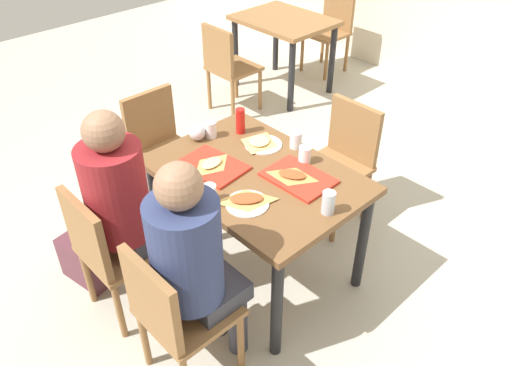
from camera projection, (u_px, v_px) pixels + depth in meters
name	position (u px, v px, depth m)	size (l,w,h in m)	color
ground_plane	(256.00, 268.00, 3.20)	(10.00, 10.00, 0.02)	#B2AD9E
main_table	(256.00, 186.00, 2.82)	(1.15, 0.81, 0.73)	brown
chair_near_left	(108.00, 248.00, 2.64)	(0.40, 0.40, 0.83)	olive
chair_near_right	(173.00, 312.00, 2.30)	(0.40, 0.40, 0.83)	olive
chair_far_side	(343.00, 156.00, 3.34)	(0.40, 0.40, 0.83)	olive
chair_left_end	(160.00, 143.00, 3.47)	(0.40, 0.40, 0.83)	olive
person_in_red	(124.00, 199.00, 2.57)	(0.32, 0.42, 1.24)	#383842
person_in_brown_jacket	(194.00, 258.00, 2.23)	(0.32, 0.42, 1.24)	#383842
tray_red_near	(212.00, 166.00, 2.79)	(0.36, 0.26, 0.02)	red
tray_red_far	(298.00, 178.00, 2.70)	(0.36, 0.26, 0.02)	red
paper_plate_center	(263.00, 144.00, 2.98)	(0.22, 0.22, 0.01)	white
paper_plate_near_edge	(247.00, 204.00, 2.53)	(0.22, 0.22, 0.01)	white
pizza_slice_a	(211.00, 164.00, 2.78)	(0.15, 0.21, 0.02)	tan
pizza_slice_b	(292.00, 175.00, 2.69)	(0.24, 0.21, 0.02)	#C68C47
pizza_slice_c	(259.00, 142.00, 2.98)	(0.24, 0.25, 0.02)	#DBAD60
pizza_slice_d	(246.00, 199.00, 2.54)	(0.25, 0.27, 0.02)	tan
plastic_cup_a	(296.00, 140.00, 2.94)	(0.07, 0.07, 0.10)	white
plastic_cup_b	(210.00, 194.00, 2.52)	(0.07, 0.07, 0.10)	white
plastic_cup_c	(211.00, 129.00, 3.03)	(0.07, 0.07, 0.10)	white
plastic_cup_d	(305.00, 155.00, 2.81)	(0.07, 0.07, 0.10)	white
soda_can	(328.00, 203.00, 2.45)	(0.07, 0.07, 0.12)	#B7BCC6
condiment_bottle	(240.00, 121.00, 3.05)	(0.06, 0.06, 0.16)	red
foil_bundle	(197.00, 132.00, 3.00)	(0.10, 0.10, 0.10)	silver
handbag	(86.00, 261.00, 3.04)	(0.32, 0.16, 0.28)	#592D38
background_table	(284.00, 31.00, 4.89)	(0.90, 0.70, 0.73)	olive
background_chair_near	(227.00, 64.00, 4.56)	(0.40, 0.40, 0.83)	olive
background_chair_far	(332.00, 26.00, 5.37)	(0.40, 0.40, 0.83)	olive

